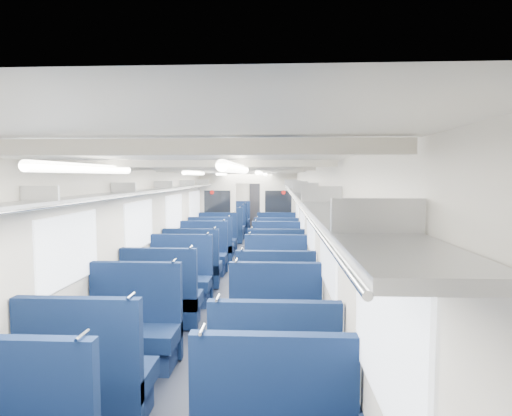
# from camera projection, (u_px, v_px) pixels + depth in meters

# --- Properties ---
(floor) EXTENTS (2.80, 18.00, 0.01)m
(floor) POSITION_uv_depth(u_px,v_px,m) (240.00, 272.00, 9.74)
(floor) COLOR black
(floor) RESTS_ON ground
(ceiling) EXTENTS (2.80, 18.00, 0.01)m
(ceiling) POSITION_uv_depth(u_px,v_px,m) (240.00, 170.00, 9.57)
(ceiling) COLOR silver
(ceiling) RESTS_ON wall_left
(wall_left) EXTENTS (0.02, 18.00, 2.35)m
(wall_left) POSITION_uv_depth(u_px,v_px,m) (180.00, 221.00, 9.73)
(wall_left) COLOR beige
(wall_left) RESTS_ON floor
(dado_left) EXTENTS (0.03, 17.90, 0.70)m
(dado_left) POSITION_uv_depth(u_px,v_px,m) (181.00, 256.00, 9.79)
(dado_left) COLOR #111D3A
(dado_left) RESTS_ON floor
(wall_right) EXTENTS (0.02, 18.00, 2.35)m
(wall_right) POSITION_uv_depth(u_px,v_px,m) (301.00, 222.00, 9.58)
(wall_right) COLOR beige
(wall_right) RESTS_ON floor
(dado_right) EXTENTS (0.03, 17.90, 0.70)m
(dado_right) POSITION_uv_depth(u_px,v_px,m) (301.00, 258.00, 9.65)
(dado_right) COLOR #111D3A
(dado_right) RESTS_ON floor
(wall_far) EXTENTS (2.80, 0.02, 2.35)m
(wall_far) POSITION_uv_depth(u_px,v_px,m) (258.00, 200.00, 18.62)
(wall_far) COLOR beige
(wall_far) RESTS_ON floor
(luggage_rack_left) EXTENTS (0.36, 17.40, 0.18)m
(luggage_rack_left) POSITION_uv_depth(u_px,v_px,m) (187.00, 186.00, 9.66)
(luggage_rack_left) COLOR #B2B5BA
(luggage_rack_left) RESTS_ON wall_left
(luggage_rack_right) EXTENTS (0.36, 17.40, 0.18)m
(luggage_rack_right) POSITION_uv_depth(u_px,v_px,m) (293.00, 187.00, 9.53)
(luggage_rack_right) COLOR #B2B5BA
(luggage_rack_right) RESTS_ON wall_right
(windows) EXTENTS (2.78, 15.60, 0.75)m
(windows) POSITION_uv_depth(u_px,v_px,m) (238.00, 212.00, 9.18)
(windows) COLOR white
(windows) RESTS_ON wall_left
(ceiling_fittings) EXTENTS (2.70, 16.06, 0.11)m
(ceiling_fittings) POSITION_uv_depth(u_px,v_px,m) (239.00, 172.00, 9.31)
(ceiling_fittings) COLOR beige
(ceiling_fittings) RESTS_ON ceiling
(end_door) EXTENTS (0.75, 0.06, 2.00)m
(end_door) POSITION_uv_depth(u_px,v_px,m) (258.00, 204.00, 18.57)
(end_door) COLOR black
(end_door) RESTS_ON floor
(bulkhead) EXTENTS (2.80, 0.10, 2.35)m
(bulkhead) POSITION_uv_depth(u_px,v_px,m) (248.00, 210.00, 12.13)
(bulkhead) COLOR beige
(bulkhead) RESTS_ON floor
(seat_4) EXTENTS (1.10, 0.61, 1.22)m
(seat_4) POSITION_uv_depth(u_px,v_px,m) (87.00, 382.00, 3.74)
(seat_4) COLOR #0E1F45
(seat_4) RESTS_ON floor
(seat_5) EXTENTS (1.10, 0.61, 1.22)m
(seat_5) POSITION_uv_depth(u_px,v_px,m) (274.00, 388.00, 3.64)
(seat_5) COLOR #0E1F45
(seat_5) RESTS_ON floor
(seat_6) EXTENTS (1.10, 0.61, 1.22)m
(seat_6) POSITION_uv_depth(u_px,v_px,m) (133.00, 333.00, 4.91)
(seat_6) COLOR #0E1F45
(seat_6) RESTS_ON floor
(seat_7) EXTENTS (1.10, 0.61, 1.22)m
(seat_7) POSITION_uv_depth(u_px,v_px,m) (275.00, 334.00, 4.88)
(seat_7) COLOR #0E1F45
(seat_7) RESTS_ON floor
(seat_8) EXTENTS (1.10, 0.61, 1.22)m
(seat_8) POSITION_uv_depth(u_px,v_px,m) (162.00, 301.00, 6.18)
(seat_8) COLOR #0E1F45
(seat_8) RESTS_ON floor
(seat_9) EXTENTS (1.10, 0.61, 1.22)m
(seat_9) POSITION_uv_depth(u_px,v_px,m) (276.00, 306.00, 5.96)
(seat_9) COLOR #0E1F45
(seat_9) RESTS_ON floor
(seat_10) EXTENTS (1.10, 0.61, 1.22)m
(seat_10) POSITION_uv_depth(u_px,v_px,m) (180.00, 282.00, 7.31)
(seat_10) COLOR #0E1F45
(seat_10) RESTS_ON floor
(seat_11) EXTENTS (1.10, 0.61, 1.22)m
(seat_11) POSITION_uv_depth(u_px,v_px,m) (276.00, 283.00, 7.26)
(seat_11) COLOR #0E1F45
(seat_11) RESTS_ON floor
(seat_12) EXTENTS (1.10, 0.61, 1.22)m
(seat_12) POSITION_uv_depth(u_px,v_px,m) (193.00, 268.00, 8.40)
(seat_12) COLOR #0E1F45
(seat_12) RESTS_ON floor
(seat_13) EXTENTS (1.10, 0.61, 1.22)m
(seat_13) POSITION_uv_depth(u_px,v_px,m) (276.00, 269.00, 8.35)
(seat_13) COLOR #0E1F45
(seat_13) RESTS_ON floor
(seat_14) EXTENTS (1.10, 0.61, 1.22)m
(seat_14) POSITION_uv_depth(u_px,v_px,m) (203.00, 257.00, 9.54)
(seat_14) COLOR #0E1F45
(seat_14) RESTS_ON floor
(seat_15) EXTENTS (1.10, 0.61, 1.22)m
(seat_15) POSITION_uv_depth(u_px,v_px,m) (276.00, 258.00, 9.43)
(seat_15) COLOR #0E1F45
(seat_15) RESTS_ON floor
(seat_16) EXTENTS (1.10, 0.61, 1.22)m
(seat_16) POSITION_uv_depth(u_px,v_px,m) (211.00, 248.00, 10.76)
(seat_16) COLOR #0E1F45
(seat_16) RESTS_ON floor
(seat_17) EXTENTS (1.10, 0.61, 1.22)m
(seat_17) POSITION_uv_depth(u_px,v_px,m) (276.00, 250.00, 10.54)
(seat_17) COLOR #0E1F45
(seat_17) RESTS_ON floor
(seat_18) EXTENTS (1.10, 0.61, 1.22)m
(seat_18) POSITION_uv_depth(u_px,v_px,m) (217.00, 242.00, 11.79)
(seat_18) COLOR #0E1F45
(seat_18) RESTS_ON floor
(seat_19) EXTENTS (1.10, 0.61, 1.22)m
(seat_19) POSITION_uv_depth(u_px,v_px,m) (276.00, 242.00, 11.81)
(seat_19) COLOR #0E1F45
(seat_19) RESTS_ON floor
(seat_20) EXTENTS (1.10, 0.61, 1.22)m
(seat_20) POSITION_uv_depth(u_px,v_px,m) (227.00, 232.00, 13.97)
(seat_20) COLOR #0E1F45
(seat_20) RESTS_ON floor
(seat_21) EXTENTS (1.10, 0.61, 1.22)m
(seat_21) POSITION_uv_depth(u_px,v_px,m) (277.00, 233.00, 13.67)
(seat_21) COLOR #0E1F45
(seat_21) RESTS_ON floor
(seat_22) EXTENTS (1.10, 0.61, 1.22)m
(seat_22) POSITION_uv_depth(u_px,v_px,m) (230.00, 228.00, 14.90)
(seat_22) COLOR #0E1F45
(seat_22) RESTS_ON floor
(seat_23) EXTENTS (1.10, 0.61, 1.22)m
(seat_23) POSITION_uv_depth(u_px,v_px,m) (277.00, 228.00, 14.98)
(seat_23) COLOR #0E1F45
(seat_23) RESTS_ON floor
(seat_24) EXTENTS (1.10, 0.61, 1.22)m
(seat_24) POSITION_uv_depth(u_px,v_px,m) (234.00, 224.00, 16.25)
(seat_24) COLOR #0E1F45
(seat_24) RESTS_ON floor
(seat_25) EXTENTS (1.10, 0.61, 1.22)m
(seat_25) POSITION_uv_depth(u_px,v_px,m) (277.00, 225.00, 15.99)
(seat_25) COLOR #0E1F45
(seat_25) RESTS_ON floor
(seat_26) EXTENTS (1.10, 0.61, 1.22)m
(seat_26) POSITION_uv_depth(u_px,v_px,m) (236.00, 221.00, 17.34)
(seat_26) COLOR #0E1F45
(seat_26) RESTS_ON floor
(seat_27) EXTENTS (1.10, 0.61, 1.22)m
(seat_27) POSITION_uv_depth(u_px,v_px,m) (277.00, 222.00, 17.12)
(seat_27) COLOR #0E1F45
(seat_27) RESTS_ON floor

